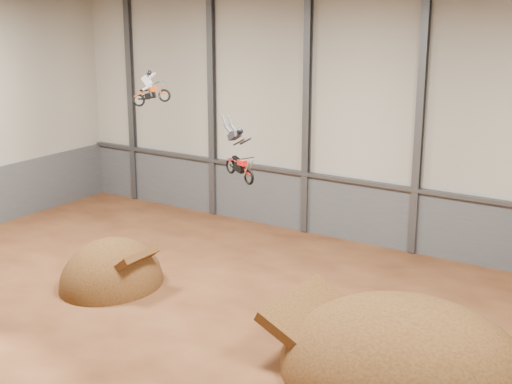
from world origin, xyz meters
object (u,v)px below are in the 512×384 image
takeoff_ramp (112,285)px  fmx_rider_a (152,86)px  landing_ramp (404,374)px  fmx_rider_b (239,151)px

takeoff_ramp → fmx_rider_a: size_ratio=2.84×
takeoff_ramp → landing_ramp: size_ratio=0.56×
landing_ramp → fmx_rider_b: bearing=176.6°
takeoff_ramp → fmx_rider_b: size_ratio=1.96×
fmx_rider_a → fmx_rider_b: fmx_rider_a is taller
takeoff_ramp → landing_ramp: landing_ramp is taller
landing_ramp → fmx_rider_a: size_ratio=5.06×
takeoff_ramp → landing_ramp: bearing=-1.4°
landing_ramp → fmx_rider_b: size_ratio=3.50×
fmx_rider_a → fmx_rider_b: bearing=-39.0°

